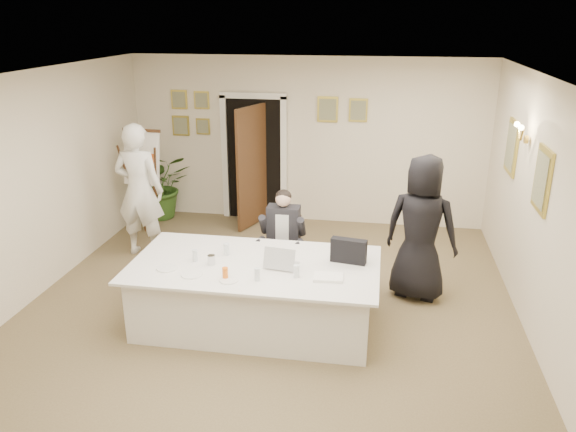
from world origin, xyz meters
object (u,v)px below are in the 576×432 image
(laptop_bag, at_px, (349,251))
(paper_stack, at_px, (328,277))
(standing_man, at_px, (139,190))
(flip_chart, at_px, (147,187))
(conference_table, at_px, (255,294))
(standing_woman, at_px, (421,228))
(potted_palm, at_px, (161,185))
(laptop, at_px, (281,254))
(steel_jug, at_px, (211,260))
(oj_glass, at_px, (225,273))
(seated_man, at_px, (283,239))

(laptop_bag, distance_m, paper_stack, 0.51)
(standing_man, bearing_deg, flip_chart, -72.05)
(laptop_bag, bearing_deg, conference_table, -159.05)
(flip_chart, xyz_separation_m, standing_woman, (4.24, -1.51, 0.14))
(flip_chart, xyz_separation_m, standing_man, (0.24, -0.81, 0.20))
(laptop_bag, bearing_deg, paper_stack, -102.05)
(potted_palm, bearing_deg, laptop, -50.46)
(laptop_bag, bearing_deg, laptop, -153.99)
(conference_table, bearing_deg, laptop_bag, 11.38)
(flip_chart, relative_size, paper_stack, 5.48)
(conference_table, height_order, steel_jug, steel_jug)
(oj_glass, bearing_deg, seated_man, 76.35)
(standing_woman, bearing_deg, conference_table, 45.45)
(oj_glass, bearing_deg, standing_man, 131.21)
(standing_man, xyz_separation_m, laptop, (2.43, -1.74, -0.08))
(standing_man, distance_m, potted_palm, 1.69)
(standing_man, relative_size, oj_glass, 15.33)
(potted_palm, xyz_separation_m, steel_jug, (1.98, -3.44, 0.25))
(seated_man, height_order, standing_woman, standing_woman)
(flip_chart, xyz_separation_m, potted_palm, (-0.09, 0.79, -0.21))
(standing_woman, relative_size, paper_stack, 5.96)
(conference_table, distance_m, potted_palm, 4.15)
(potted_palm, bearing_deg, flip_chart, -83.27)
(laptop, bearing_deg, laptop_bag, 23.85)
(conference_table, height_order, potted_palm, potted_palm)
(paper_stack, bearing_deg, standing_man, 146.35)
(laptop, bearing_deg, paper_stack, -16.04)
(conference_table, height_order, laptop_bag, laptop_bag)
(oj_glass, bearing_deg, steel_jug, 127.55)
(steel_jug, bearing_deg, oj_glass, -52.45)
(laptop_bag, distance_m, oj_glass, 1.42)
(seated_man, relative_size, oj_glass, 10.28)
(conference_table, bearing_deg, flip_chart, 132.83)
(conference_table, distance_m, seated_man, 1.09)
(steel_jug, bearing_deg, laptop_bag, 11.71)
(conference_table, bearing_deg, seated_man, 82.41)
(standing_man, relative_size, laptop_bag, 4.96)
(standing_man, bearing_deg, conference_table, 142.10)
(conference_table, relative_size, laptop, 7.61)
(flip_chart, height_order, steel_jug, flip_chart)
(standing_man, height_order, laptop, standing_man)
(potted_palm, bearing_deg, oj_glass, -59.36)
(potted_palm, relative_size, laptop, 3.18)
(standing_man, relative_size, standing_woman, 1.07)
(flip_chart, distance_m, standing_woman, 4.50)
(potted_palm, relative_size, laptop_bag, 2.90)
(standing_woman, xyz_separation_m, paper_stack, (-1.02, -1.28, -0.14))
(conference_table, distance_m, standing_man, 2.81)
(conference_table, distance_m, oj_glass, 0.66)
(potted_palm, xyz_separation_m, oj_glass, (2.23, -3.77, 0.26))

